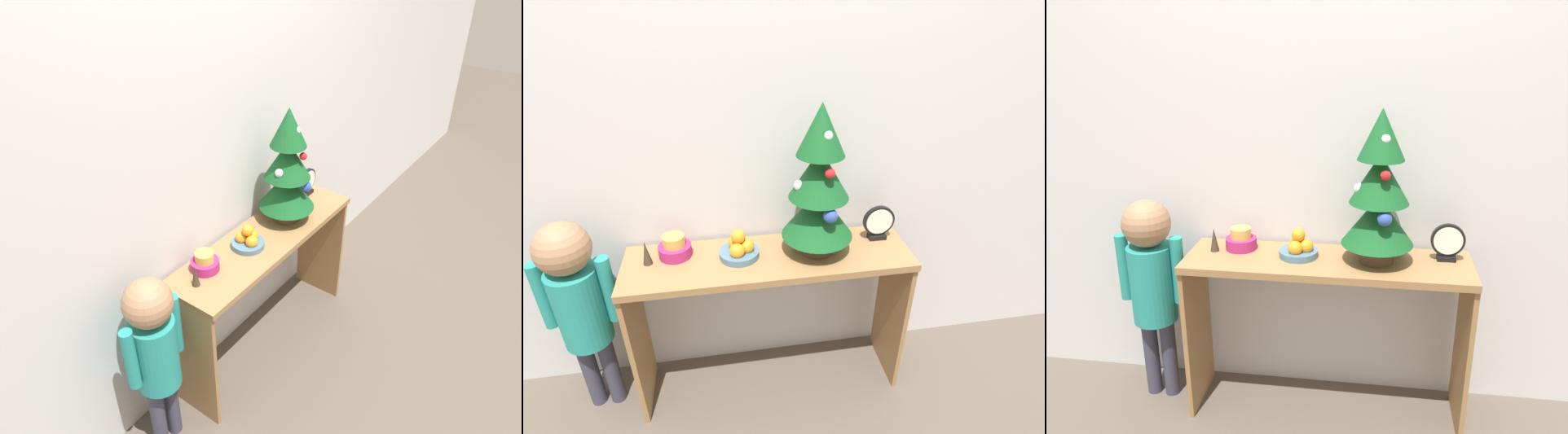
{
  "view_description": "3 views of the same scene",
  "coord_description": "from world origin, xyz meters",
  "views": [
    {
      "loc": [
        -1.65,
        -1.04,
        2.17
      ],
      "look_at": [
        -0.08,
        0.13,
        0.88
      ],
      "focal_mm": 35.0,
      "sensor_mm": 36.0,
      "label": 1
    },
    {
      "loc": [
        -0.16,
        -1.18,
        1.66
      ],
      "look_at": [
        0.06,
        0.15,
        0.9
      ],
      "focal_mm": 28.0,
      "sensor_mm": 36.0,
      "label": 2
    },
    {
      "loc": [
        0.17,
        -1.7,
        1.55
      ],
      "look_at": [
        -0.08,
        0.16,
        0.9
      ],
      "focal_mm": 35.0,
      "sensor_mm": 36.0,
      "label": 3
    }
  ],
  "objects": [
    {
      "name": "mini_tree",
      "position": [
        0.2,
        0.17,
        1.0
      ],
      "size": [
        0.28,
        0.28,
        0.6
      ],
      "color": "#4C3828",
      "rests_on": "console_table"
    },
    {
      "name": "child_figure",
      "position": [
        -0.75,
        0.17,
        0.6
      ],
      "size": [
        0.3,
        0.2,
        0.93
      ],
      "color": "#38384C",
      "rests_on": "ground_plane"
    },
    {
      "name": "ground_plane",
      "position": [
        0.0,
        0.0,
        0.0
      ],
      "size": [
        12.0,
        12.0,
        0.0
      ],
      "primitive_type": "plane",
      "color": "brown"
    },
    {
      "name": "fruit_bowl",
      "position": [
        -0.12,
        0.18,
        0.76
      ],
      "size": [
        0.16,
        0.16,
        0.12
      ],
      "color": "#476B84",
      "rests_on": "console_table"
    },
    {
      "name": "figurine",
      "position": [
        -0.47,
        0.19,
        0.77
      ],
      "size": [
        0.04,
        0.04,
        0.1
      ],
      "color": "#382D23",
      "rests_on": "console_table"
    },
    {
      "name": "desk_clock",
      "position": [
        0.47,
        0.22,
        0.8
      ],
      "size": [
        0.13,
        0.04,
        0.15
      ],
      "color": "black",
      "rests_on": "console_table"
    },
    {
      "name": "singing_bowl",
      "position": [
        -0.37,
        0.23,
        0.76
      ],
      "size": [
        0.13,
        0.13,
        0.09
      ],
      "color": "#9E2366",
      "rests_on": "console_table"
    },
    {
      "name": "console_table",
      "position": [
        0.0,
        0.16,
        0.55
      ],
      "size": [
        1.15,
        0.32,
        0.72
      ],
      "color": "olive",
      "rests_on": "ground_plane"
    },
    {
      "name": "back_wall",
      "position": [
        0.0,
        0.37,
        1.25
      ],
      "size": [
        7.0,
        0.05,
        2.5
      ],
      "primitive_type": "cube",
      "color": "silver",
      "rests_on": "ground_plane"
    }
  ]
}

